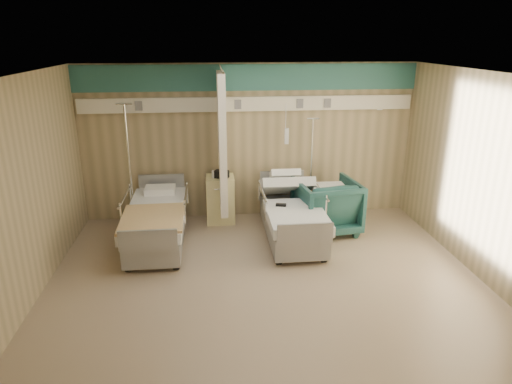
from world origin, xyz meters
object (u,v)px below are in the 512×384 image
Objects in this scene: visitor_armchair at (326,206)px; iv_stand_right at (310,197)px; bed_right at (291,221)px; bedside_cabinet at (220,199)px; iv_stand_left at (133,204)px; bed_left at (157,227)px.

iv_stand_right reaches higher than visitor_armchair.
bedside_cabinet reaches higher than bed_right.
visitor_armchair is at bearing -8.27° from iv_stand_left.
bed_right is 2.54× the size of bedside_cabinet.
bedside_cabinet is 1.91m from visitor_armchair.
iv_stand_left reaches higher than bedside_cabinet.
bed_right is 1.00× the size of bed_left.
bed_right is 2.79m from iv_stand_left.
bedside_cabinet is 0.46× the size of iv_stand_right.
visitor_armchair is 0.73m from iv_stand_right.
bedside_cabinet reaches higher than bed_left.
iv_stand_left is at bearing -175.93° from iv_stand_right.
visitor_armchair is at bearing -79.83° from iv_stand_right.
bedside_cabinet is at bearing -177.26° from iv_stand_right.
iv_stand_left is (-1.53, -0.15, 0.03)m from bedside_cabinet.
visitor_armchair is 3.37m from iv_stand_left.
bed_right is 1.46m from bedside_cabinet.
bed_left is 2.89m from iv_stand_right.
bed_right is 1.11m from iv_stand_right.
iv_stand_right is at bearing 4.07° from iv_stand_left.
bed_right is 0.98× the size of iv_stand_left.
visitor_armchair reaches higher than bed_right.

